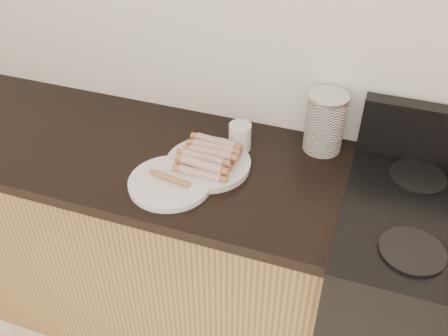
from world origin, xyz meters
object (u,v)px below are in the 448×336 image
(canister, at_px, (325,122))
(main_plate, at_px, (208,165))
(side_plate, at_px, (170,183))
(stove, at_px, (435,319))
(mug, at_px, (240,137))

(canister, bearing_deg, main_plate, -145.24)
(main_plate, relative_size, side_plate, 1.05)
(stove, bearing_deg, mug, 169.01)
(main_plate, bearing_deg, side_plate, -122.00)
(stove, bearing_deg, main_plate, 179.21)
(stove, distance_m, side_plate, 1.03)
(side_plate, bearing_deg, stove, 7.36)
(mug, bearing_deg, stove, -10.99)
(main_plate, distance_m, canister, 0.42)
(stove, xyz_separation_m, canister, (-0.50, 0.24, 0.55))
(main_plate, relative_size, mug, 2.89)
(stove, relative_size, main_plate, 3.26)
(canister, height_order, mug, canister)
(stove, distance_m, mug, 0.92)
(side_plate, distance_m, canister, 0.56)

